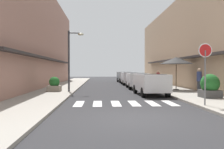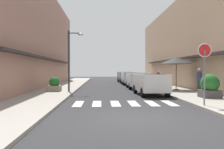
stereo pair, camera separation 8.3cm
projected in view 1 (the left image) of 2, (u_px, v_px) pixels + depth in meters
ground_plane at (113, 88)px, 23.79m from camera, size 81.78×81.78×0.00m
sidewalk_left at (63, 88)px, 23.55m from camera, size 3.19×52.04×0.12m
sidewalk_right at (163, 87)px, 24.03m from camera, size 3.19×52.04×0.12m
building_row_left at (21, 36)px, 24.12m from camera, size 5.50×35.45×10.07m
building_row_right at (201, 43)px, 25.01m from camera, size 5.50×35.45×8.85m
crosswalk at (125, 103)px, 12.87m from camera, size 5.20×2.20×0.01m
parked_car_near at (150, 82)px, 17.10m from camera, size 1.94×4.21×1.47m
parked_car_mid at (137, 79)px, 23.27m from camera, size 1.89×4.32×1.47m
parked_car_far at (129, 77)px, 29.24m from camera, size 1.81×4.09×1.47m
parked_car_distant at (124, 76)px, 35.00m from camera, size 1.95×4.25×1.47m
round_street_sign at (205, 58)px, 11.39m from camera, size 0.65×0.07×2.85m
street_lamp at (72, 54)px, 18.70m from camera, size 1.19×0.28×4.57m
cafe_umbrella at (176, 61)px, 20.23m from camera, size 2.74×2.74×2.68m
planter_corner at (210, 86)px, 14.61m from camera, size 1.11×1.11×1.39m
planter_midblock at (54, 85)px, 18.86m from camera, size 0.97×0.97×1.11m
pedestrian_walking_near at (199, 80)px, 17.39m from camera, size 0.34×0.34×1.74m
pedestrian_walking_far at (158, 78)px, 24.62m from camera, size 0.34×0.34×1.57m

